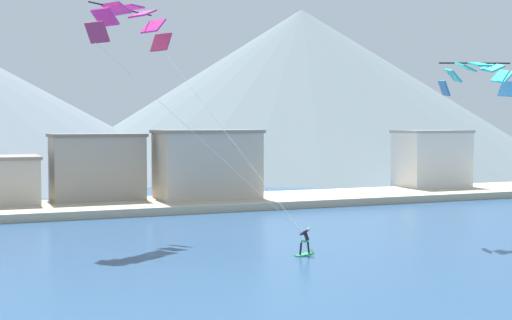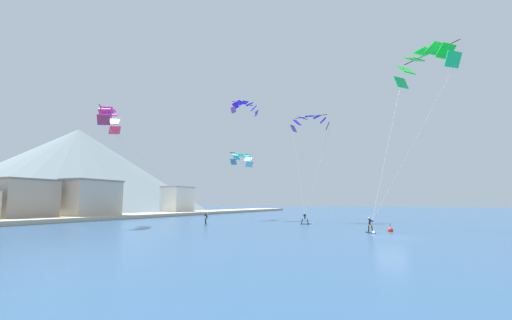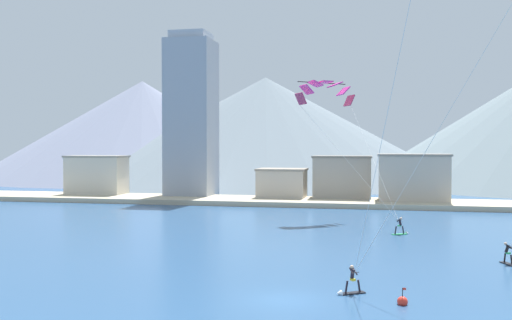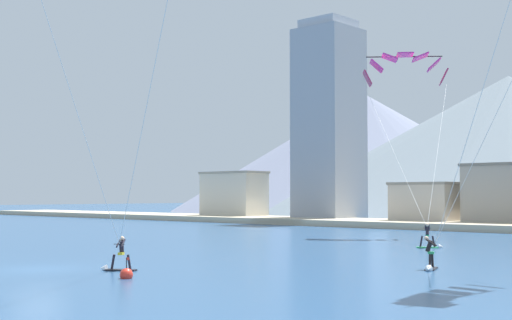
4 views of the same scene
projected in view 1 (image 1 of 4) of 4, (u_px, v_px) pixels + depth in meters
name	position (u px, v px, depth m)	size (l,w,h in m)	color
kitesurfer_near_trail	(307.00, 246.00, 42.07)	(1.71, 1.20, 1.74)	#33B266
parafoil_kite_near_trail	(131.00, 22.00, 48.13)	(11.14, 13.34, 14.38)	#B32E57
parafoil_kite_distant_high_outer	(478.00, 75.00, 48.16)	(5.61, 2.34, 2.38)	teal
shoreline_strip	(105.00, 207.00, 63.02)	(180.00, 10.00, 0.70)	#BCAD8E
shore_building_harbour_front	(207.00, 167.00, 67.73)	(9.75, 5.76, 7.17)	beige
shore_building_quay_west	(432.00, 161.00, 80.35)	(7.82, 5.29, 7.02)	silver
shore_building_old_town	(97.00, 170.00, 66.52)	(8.61, 5.27, 6.82)	#A89E8E
mountain_peak_west_ridge	(301.00, 88.00, 131.03)	(91.27, 91.27, 28.68)	slate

